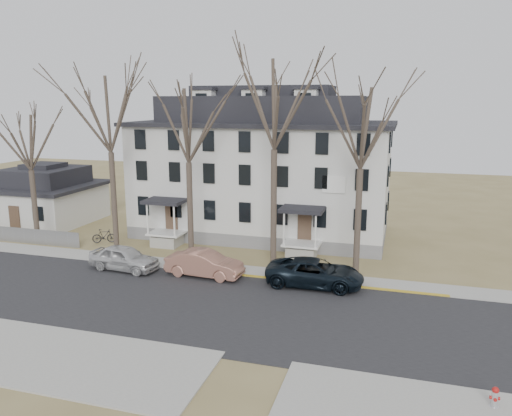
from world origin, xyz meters
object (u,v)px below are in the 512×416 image
(small_house, at_px, (46,198))
(car_silver, at_px, (124,258))
(fire_hydrant, at_px, (495,398))
(car_navy, at_px, (315,273))
(tree_center, at_px, (274,98))
(bicycle_right, at_px, (104,236))
(tree_mid_right, at_px, (362,122))
(tree_bungalow, at_px, (28,139))
(tree_far_left, at_px, (108,109))
(car_tan, at_px, (204,264))
(boarding_house, at_px, (263,169))
(tree_mid_left, at_px, (188,120))
(bicycle_left, at_px, (166,240))

(small_house, distance_m, car_silver, 17.15)
(small_house, height_order, fire_hydrant, small_house)
(car_silver, distance_m, car_navy, 12.48)
(tree_center, height_order, car_silver, tree_center)
(bicycle_right, bearing_deg, tree_mid_right, -120.83)
(tree_mid_right, xyz_separation_m, tree_bungalow, (-24.50, 0.00, -1.48))
(tree_far_left, distance_m, car_tan, 13.15)
(tree_bungalow, xyz_separation_m, fire_hydrant, (30.67, -13.34, -7.69))
(tree_bungalow, distance_m, car_tan, 17.38)
(boarding_house, bearing_deg, fire_hydrant, -55.69)
(tree_mid_left, height_order, bicycle_left, tree_mid_left)
(tree_mid_left, height_order, tree_bungalow, tree_mid_left)
(tree_far_left, height_order, bicycle_right, tree_far_left)
(car_silver, relative_size, fire_hydrant, 5.58)
(tree_bungalow, xyz_separation_m, bicycle_right, (5.02, 1.42, -7.57))
(tree_far_left, bearing_deg, boarding_house, 42.18)
(small_house, relative_size, fire_hydrant, 10.31)
(car_navy, bearing_deg, tree_center, 46.37)
(tree_mid_right, xyz_separation_m, car_tan, (-9.10, -3.40, -8.79))
(car_navy, bearing_deg, fire_hydrant, -141.97)
(boarding_house, relative_size, small_house, 2.39)
(tree_center, relative_size, fire_hydrant, 17.42)
(tree_mid_right, relative_size, bicycle_right, 7.00)
(boarding_house, xyz_separation_m, car_silver, (-6.10, -11.90, -4.58))
(tree_bungalow, distance_m, car_navy, 23.72)
(car_tan, bearing_deg, tree_mid_left, 38.71)
(tree_mid_right, distance_m, tree_bungalow, 24.54)
(tree_center, height_order, tree_mid_right, tree_center)
(boarding_house, xyz_separation_m, tree_bungalow, (-16.00, -8.15, 2.74))
(bicycle_right, bearing_deg, boarding_house, -85.13)
(tree_mid_right, bearing_deg, tree_center, 180.00)
(car_navy, height_order, bicycle_left, car_navy)
(bicycle_left, bearing_deg, fire_hydrant, -96.69)
(tree_mid_right, xyz_separation_m, car_navy, (-2.14, -3.09, -8.80))
(car_navy, bearing_deg, tree_mid_right, -35.76)
(tree_bungalow, bearing_deg, car_tan, -12.45)
(tree_mid_left, height_order, fire_hydrant, tree_mid_left)
(boarding_house, relative_size, tree_far_left, 1.52)
(small_house, relative_size, tree_mid_right, 0.68)
(car_navy, bearing_deg, car_tan, 91.55)
(small_house, height_order, bicycle_left, small_house)
(small_house, bearing_deg, boarding_house, 5.59)
(tree_far_left, relative_size, fire_hydrant, 16.26)
(boarding_house, height_order, tree_mid_right, tree_mid_right)
(bicycle_left, bearing_deg, small_house, 105.29)
(tree_mid_left, distance_m, fire_hydrant, 23.97)
(car_navy, xyz_separation_m, fire_hydrant, (8.31, -10.25, -0.38))
(tree_bungalow, bearing_deg, tree_far_left, 0.00)
(tree_far_left, distance_m, car_silver, 10.65)
(car_tan, bearing_deg, bicycle_right, 68.61)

